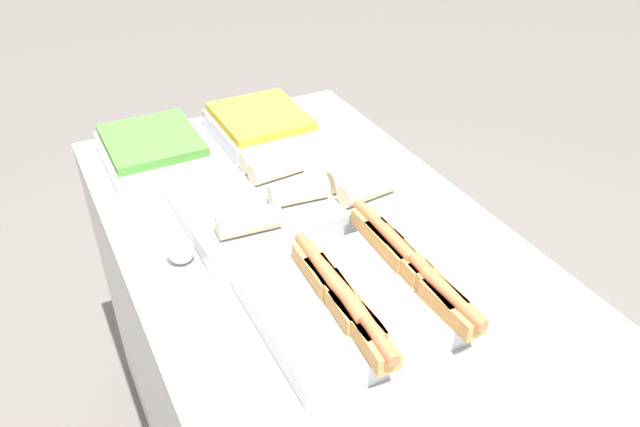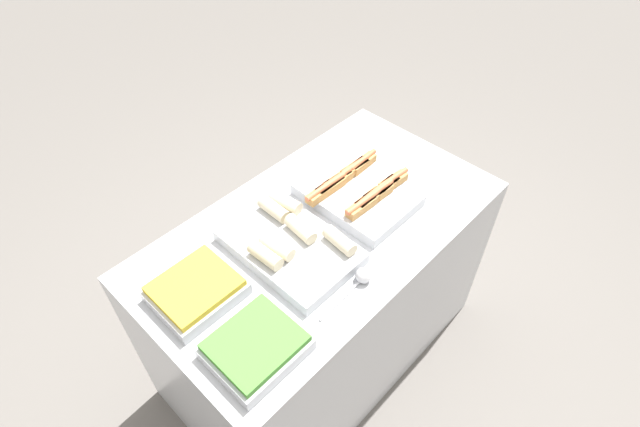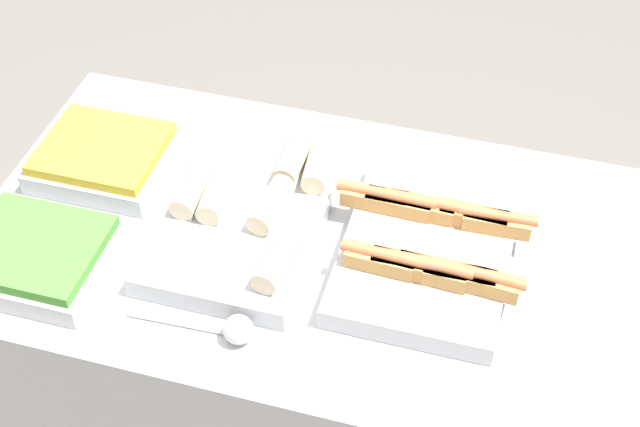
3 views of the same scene
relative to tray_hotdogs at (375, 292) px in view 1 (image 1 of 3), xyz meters
name	(u,v)px [view 1 (image 1 of 3)]	position (x,y,z in m)	size (l,w,h in m)	color
counter	(322,386)	(-0.22, 0.00, -0.50)	(1.47, 0.81, 0.92)	#B7BABF
tray_hotdogs	(375,292)	(0.00, 0.00, 0.00)	(0.41, 0.44, 0.10)	#B7BABF
tray_wraps	(291,195)	(-0.38, 0.00, 0.00)	(0.32, 0.50, 0.10)	#B7BABF
tray_side_front	(153,149)	(-0.75, -0.23, 0.00)	(0.28, 0.25, 0.07)	#B7BABF
tray_side_back	(261,125)	(-0.75, 0.08, 0.00)	(0.28, 0.25, 0.07)	#B7BABF
serving_spoon_near	(179,248)	(-0.31, -0.29, -0.01)	(0.26, 0.06, 0.06)	silver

